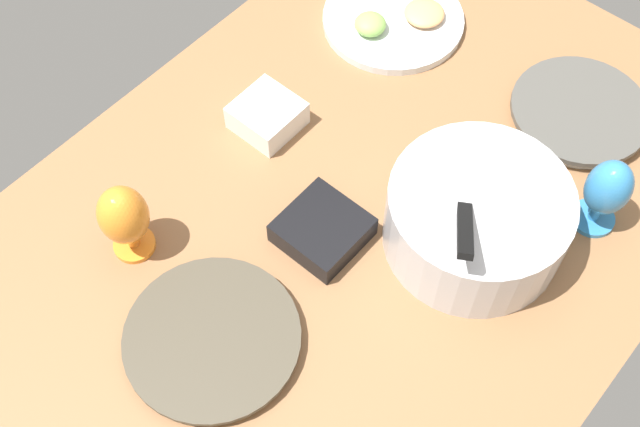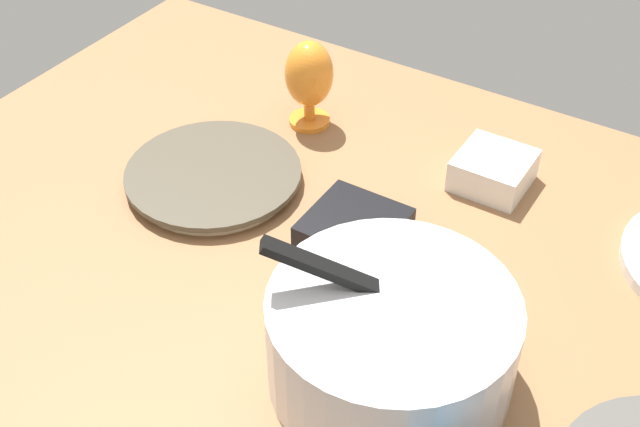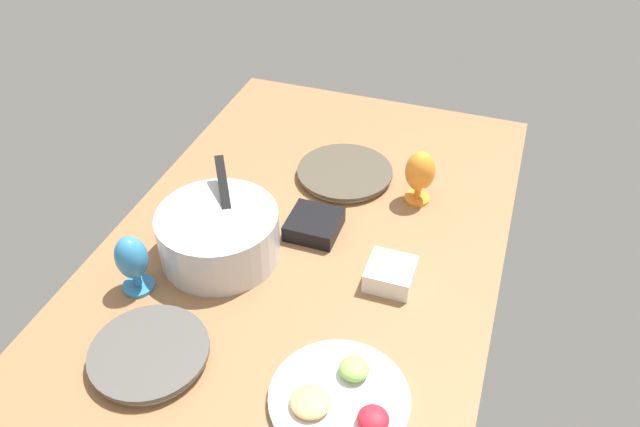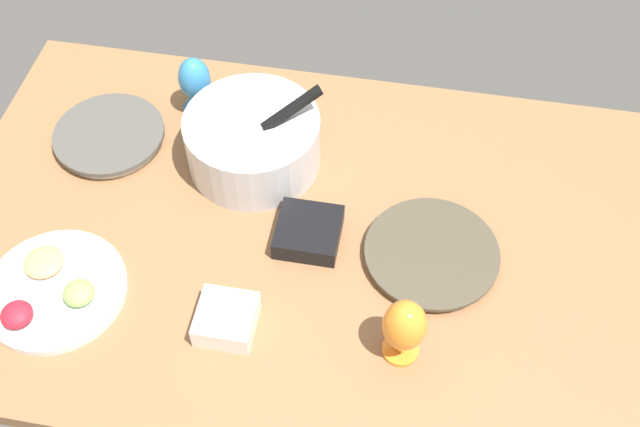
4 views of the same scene
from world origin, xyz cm
name	(u,v)px [view 1 (image 1 of 4)]	position (x,y,z in cm)	size (l,w,h in cm)	color
ground_plane	(335,235)	(0.00, 0.00, -2.00)	(160.00, 104.00, 4.00)	#8C603D
dinner_plate_left	(579,113)	(-50.38, 19.30, 1.66)	(26.77, 26.77, 3.19)	silver
dinner_plate_right	(212,339)	(29.74, -1.28, 1.36)	(29.26, 29.26, 2.61)	beige
mixing_bowl	(477,217)	(-14.28, 19.32, 7.38)	(31.50, 31.38, 21.03)	silver
fruit_platter	(393,17)	(-47.32, -24.23, 1.50)	(29.90, 29.90, 5.53)	silver
hurricane_glass_blue	(607,190)	(-31.93, 33.59, 9.45)	(7.95, 7.95, 16.31)	#3280BC
hurricane_glass_orange	(124,217)	(25.75, -24.73, 9.65)	(8.63, 8.63, 16.49)	orange
square_bowl_white	(267,114)	(-9.64, -25.42, 3.11)	(11.63, 11.63, 5.59)	white
square_bowl_black	(323,229)	(2.60, -0.85, 2.66)	(13.83, 13.83, 4.77)	black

